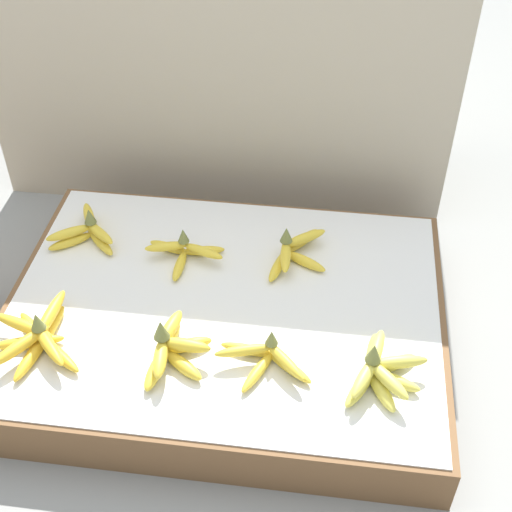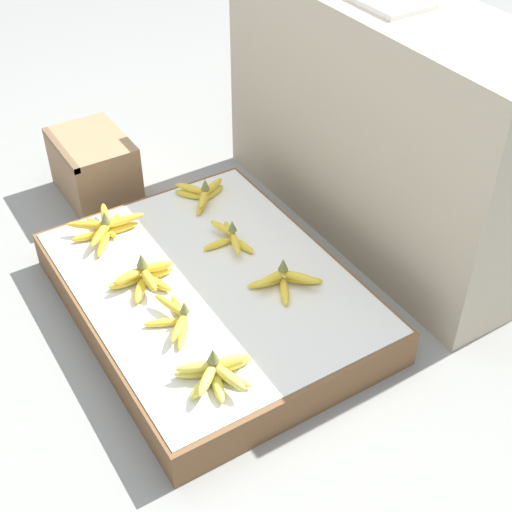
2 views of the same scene
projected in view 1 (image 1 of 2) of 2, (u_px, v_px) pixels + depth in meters
name	position (u px, v px, depth m)	size (l,w,h in m)	color
ground_plane	(226.00, 339.00, 1.80)	(10.00, 10.00, 0.00)	gray
display_platform	(225.00, 321.00, 1.76)	(1.05, 0.80, 0.13)	brown
back_vendor_table	(225.00, 51.00, 2.08)	(1.32, 0.41, 0.84)	tan
banana_bunch_front_left	(38.00, 337.00, 1.59)	(0.24, 0.26, 0.10)	gold
banana_bunch_front_midleft	(172.00, 348.00, 1.56)	(0.14, 0.21, 0.11)	gold
banana_bunch_front_midright	(265.00, 358.00, 1.55)	(0.23, 0.14, 0.09)	gold
banana_bunch_front_right	(380.00, 370.00, 1.52)	(0.18, 0.22, 0.10)	#DBCC4C
banana_bunch_middle_left	(87.00, 231.00, 1.87)	(0.19, 0.18, 0.09)	gold
banana_bunch_middle_midleft	(184.00, 251.00, 1.82)	(0.21, 0.15, 0.09)	gold
banana_bunch_middle_midright	(294.00, 251.00, 1.81)	(0.15, 0.23, 0.10)	gold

